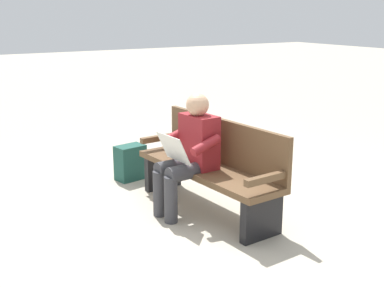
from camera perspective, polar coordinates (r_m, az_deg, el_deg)
ground_plane at (r=5.10m, az=1.60°, el=-7.46°), size 40.00×40.00×0.00m
bench_near at (r=4.98m, az=2.29°, el=-2.39°), size 1.83×0.60×0.90m
person_seated at (r=4.84m, az=-0.27°, el=-0.80°), size 0.59×0.59×1.18m
backpack at (r=5.98m, az=-7.02°, el=-2.10°), size 0.30×0.37×0.41m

